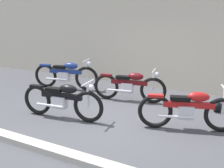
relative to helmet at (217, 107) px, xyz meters
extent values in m
plane|color=#47474C|center=(-2.31, -1.81, -0.13)|extent=(40.00, 40.00, 0.00)
cube|color=beige|center=(-2.31, 1.55, 1.34)|extent=(18.00, 0.30, 2.95)
cube|color=#B7B2A8|center=(-2.31, -3.62, -0.07)|extent=(18.00, 0.24, 0.12)
sphere|color=black|center=(0.00, 0.00, 0.00)|extent=(0.26, 0.26, 0.26)
torus|color=black|center=(-3.95, 0.05, 0.26)|extent=(0.77, 0.28, 0.77)
torus|color=black|center=(-5.33, -0.29, 0.26)|extent=(0.77, 0.28, 0.77)
cube|color=silver|center=(-4.69, -0.14, 0.28)|extent=(0.38, 0.29, 0.30)
cube|color=navy|center=(-4.64, -0.12, 0.44)|extent=(1.08, 0.36, 0.13)
ellipsoid|color=navy|center=(-4.46, -0.08, 0.63)|extent=(0.50, 0.32, 0.21)
cube|color=black|center=(-4.83, -0.17, 0.58)|extent=(0.46, 0.29, 0.08)
cube|color=navy|center=(-5.33, -0.29, 0.61)|extent=(0.36, 0.20, 0.06)
cylinder|color=silver|center=(-3.95, 0.05, 0.55)|extent=(0.06, 0.06, 0.58)
cylinder|color=silver|center=(-3.95, 0.05, 0.84)|extent=(0.18, 0.60, 0.04)
sphere|color=silver|center=(-3.87, 0.07, 0.73)|extent=(0.15, 0.15, 0.15)
cylinder|color=silver|center=(-4.87, -0.31, 0.20)|extent=(0.73, 0.24, 0.06)
torus|color=black|center=(0.26, -1.19, 0.24)|extent=(0.73, 0.34, 0.74)
torus|color=black|center=(-1.03, -1.67, 0.24)|extent=(0.73, 0.34, 0.74)
cube|color=silver|center=(-0.43, -1.45, 0.26)|extent=(0.38, 0.30, 0.28)
cube|color=#B21919|center=(-0.39, -1.43, 0.42)|extent=(1.02, 0.46, 0.12)
ellipsoid|color=#B21919|center=(-0.21, -1.37, 0.61)|extent=(0.49, 0.35, 0.20)
cube|color=black|center=(-0.56, -1.49, 0.56)|extent=(0.45, 0.31, 0.08)
cube|color=#B21919|center=(-1.03, -1.67, 0.59)|extent=(0.35, 0.23, 0.06)
cylinder|color=silver|center=(0.26, -1.19, 0.52)|extent=(0.06, 0.06, 0.56)
cylinder|color=silver|center=(-0.58, -1.63, 0.19)|extent=(0.69, 0.30, 0.06)
torus|color=black|center=(-2.45, -2.11, 0.24)|extent=(0.74, 0.19, 0.74)
torus|color=black|center=(-3.80, -2.29, 0.24)|extent=(0.74, 0.19, 0.74)
cube|color=silver|center=(-3.18, -2.21, 0.26)|extent=(0.35, 0.24, 0.28)
cube|color=black|center=(-3.13, -2.20, 0.42)|extent=(1.04, 0.24, 0.12)
ellipsoid|color=black|center=(-2.95, -2.17, 0.60)|extent=(0.47, 0.26, 0.20)
cube|color=black|center=(-3.31, -2.22, 0.55)|extent=(0.42, 0.23, 0.08)
cube|color=black|center=(-3.80, -2.29, 0.58)|extent=(0.34, 0.16, 0.06)
cylinder|color=silver|center=(-2.45, -2.11, 0.52)|extent=(0.06, 0.06, 0.55)
cylinder|color=silver|center=(-2.45, -2.11, 0.79)|extent=(0.11, 0.58, 0.04)
sphere|color=silver|center=(-2.37, -2.10, 0.69)|extent=(0.14, 0.14, 0.14)
cylinder|color=silver|center=(-3.36, -2.35, 0.19)|extent=(0.71, 0.15, 0.06)
torus|color=black|center=(-1.65, -0.14, 0.23)|extent=(0.73, 0.23, 0.72)
torus|color=black|center=(-2.96, -0.41, 0.23)|extent=(0.73, 0.23, 0.72)
cube|color=silver|center=(-2.36, -0.29, 0.25)|extent=(0.35, 0.26, 0.28)
cube|color=#590F14|center=(-2.31, -0.28, 0.41)|extent=(1.02, 0.30, 0.12)
ellipsoid|color=#590F14|center=(-2.13, -0.24, 0.59)|extent=(0.47, 0.28, 0.20)
cube|color=black|center=(-2.48, -0.31, 0.54)|extent=(0.42, 0.25, 0.08)
cube|color=#590F14|center=(-2.96, -0.41, 0.57)|extent=(0.33, 0.18, 0.06)
cylinder|color=silver|center=(-1.65, -0.14, 0.50)|extent=(0.06, 0.06, 0.54)
cylinder|color=silver|center=(-1.65, -0.14, 0.78)|extent=(0.15, 0.57, 0.04)
sphere|color=silver|center=(-1.58, -0.13, 0.68)|extent=(0.14, 0.14, 0.14)
cylinder|color=silver|center=(-2.53, -0.44, 0.18)|extent=(0.69, 0.20, 0.06)
camera|label=1|loc=(0.85, -6.97, 2.31)|focal=44.29mm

